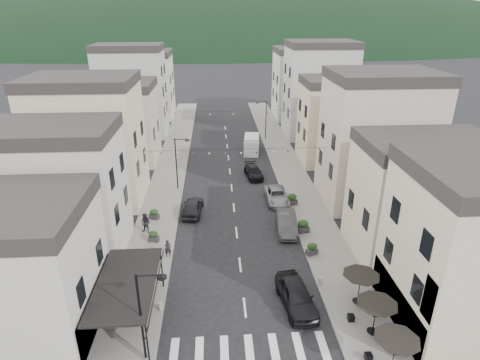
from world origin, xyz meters
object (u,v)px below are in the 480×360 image
Objects in this scene: pedestrian_b at (146,223)px; parked_car_e at (193,207)px; parked_car_a at (296,295)px; pedestrian_a at (168,249)px; parked_car_c at (277,196)px; delivery_van at (252,144)px; parked_car_b at (287,223)px; parked_car_d at (254,172)px.

parked_car_e is at bearing 62.79° from pedestrian_b.
parked_car_a reaches higher than pedestrian_a.
pedestrian_a is at bearing 84.19° from parked_car_e.
parked_car_c is 14.05m from pedestrian_b.
pedestrian_a is (-9.20, -25.97, -0.32)m from delivery_van.
parked_car_b is 13.07m from parked_car_d.
parked_car_e is 7.81m from pedestrian_a.
delivery_van is at bearing 79.19° from parked_car_d.
parked_car_c is at bearing -82.44° from parked_car_d.
parked_car_e is at bearing -134.55° from parked_car_d.
pedestrian_b is at bearing 109.71° from pedestrian_a.
parked_car_a reaches higher than parked_car_b.
parked_car_c is at bearing 94.85° from parked_car_b.
parked_car_e is (-7.68, 13.99, -0.09)m from parked_car_a.
pedestrian_b is (-10.98, -12.71, 0.43)m from parked_car_d.
delivery_van reaches higher than pedestrian_a.
delivery_van is (7.55, 18.34, 0.45)m from parked_car_e.
parked_car_a is 1.12× the size of parked_car_e.
parked_car_b is at bearing 8.72° from pedestrian_a.
pedestrian_b is at bearing -110.97° from delivery_van.
delivery_van is at bearing 59.38° from pedestrian_a.
pedestrian_a is (-10.40, -9.81, 0.21)m from parked_car_c.
parked_car_d is 0.99× the size of parked_car_e.
pedestrian_b reaches higher than parked_car_a.
parked_car_d is at bearing 103.20° from parked_car_c.
parked_car_a is at bearing -45.37° from pedestrian_a.
delivery_van reaches higher than parked_car_e.
pedestrian_a is (-8.60, -16.70, 0.24)m from parked_car_d.
parked_car_c is 16.21m from delivery_van.
parked_car_d is 11.42m from parked_car_e.
pedestrian_b reaches higher than parked_car_c.
pedestrian_b is at bearing -176.23° from parked_car_b.
parked_car_a is at bearing -95.23° from parked_car_c.
delivery_van reaches higher than parked_car_b.
parked_car_b reaches higher than parked_car_c.
pedestrian_b is (-12.78, -5.82, 0.39)m from parked_car_c.
parked_car_e is at bearing 160.93° from parked_car_b.
parked_car_a is 16.20m from parked_car_c.
parked_car_c is 1.10× the size of parked_car_e.
parked_car_a is 1.13× the size of parked_car_d.
parked_car_a is at bearing -91.19° from parked_car_b.
parked_car_d is (-1.80, 12.95, -0.16)m from parked_car_b.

